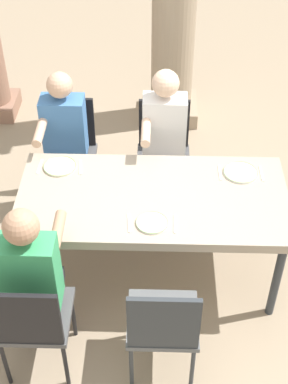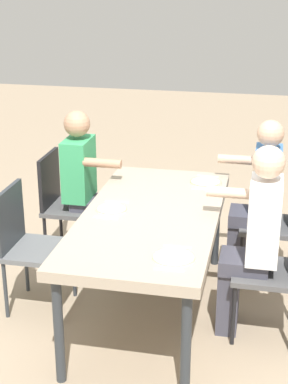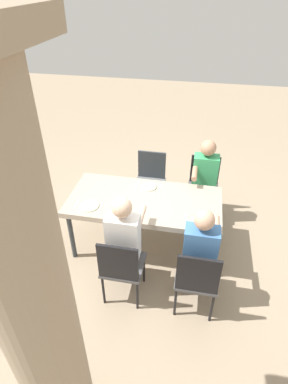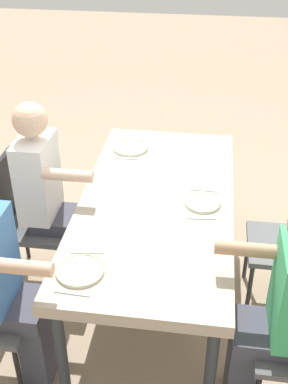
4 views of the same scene
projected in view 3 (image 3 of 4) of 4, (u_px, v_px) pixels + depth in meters
The scene contains 19 objects.
ground_plane at pixel (144, 245), 4.30m from camera, with size 16.00×16.00×0.00m, color gray.
dining_table at pixel (144, 204), 3.89m from camera, with size 1.88×0.91×0.78m.
chair_west_north at pixel (197, 277), 3.18m from camera, with size 0.44×0.44×0.93m.
chair_west_south at pixel (203, 183), 4.59m from camera, with size 0.44×0.44×0.92m.
chair_mid_north at pixel (121, 266), 3.30m from camera, with size 0.44×0.44×0.92m.
chair_mid_south at pixel (150, 178), 4.72m from camera, with size 0.44×0.44×0.91m.
diner_woman_green at pixel (125, 241), 3.35m from camera, with size 0.35×0.49×1.32m.
diner_man_white at pixel (200, 253), 3.24m from camera, with size 0.35×0.49×1.29m.
diner_guest_third at pixel (204, 182), 4.33m from camera, with size 0.35×0.49×1.29m.
stone_column_centre at pixel (40, 326), 1.72m from camera, with size 0.55×0.55×3.00m.
plate_0 at pixel (199, 221), 3.51m from camera, with size 0.24×0.24×0.02m.
fork_0 at pixel (213, 223), 3.49m from camera, with size 0.02×0.17×0.01m, color silver.
spoon_0 at pixel (186, 220), 3.53m from camera, with size 0.02×0.17×0.01m, color silver.
plate_1 at pixel (149, 187), 4.07m from camera, with size 0.21×0.21×0.02m.
fork_1 at pixel (160, 188), 4.05m from camera, with size 0.02×0.17×0.01m, color silver.
spoon_1 at pixel (137, 186), 4.10m from camera, with size 0.02×0.17×0.01m, color silver.
plate_2 at pixel (89, 206), 3.74m from camera, with size 0.25×0.25×0.02m.
fork_2 at pixel (101, 207), 3.72m from camera, with size 0.02×0.17×0.01m, color silver.
spoon_2 at pixel (77, 204), 3.77m from camera, with size 0.02×0.17×0.01m, color silver.
Camera 3 is at (-0.58, 3.05, 3.07)m, focal length 29.27 mm.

